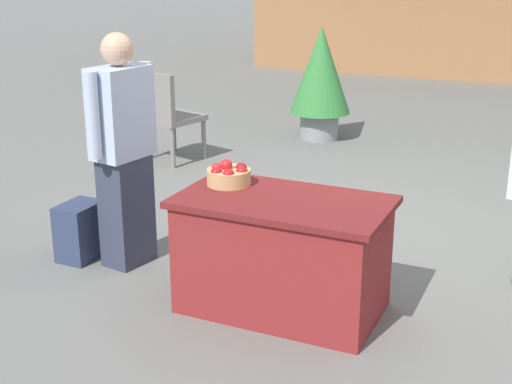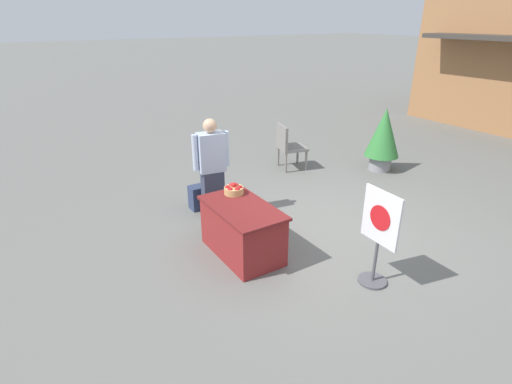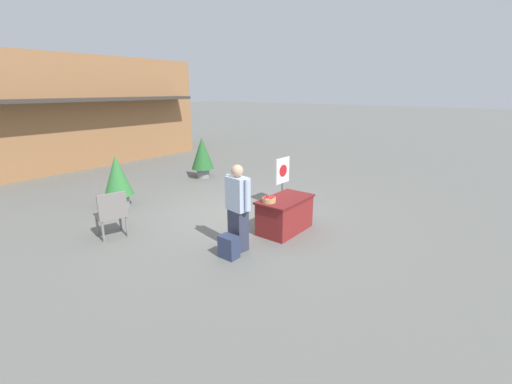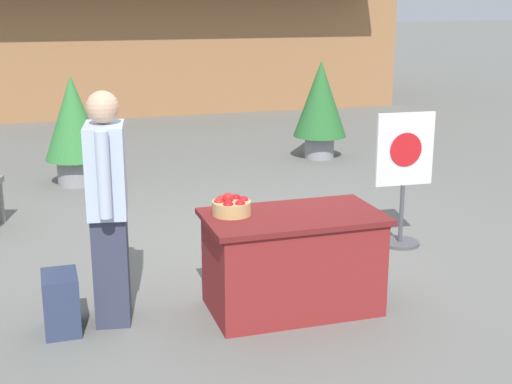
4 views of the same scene
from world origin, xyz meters
The scene contains 8 objects.
ground_plane centered at (0.00, 0.00, 0.00)m, with size 120.00×120.00×0.00m, color slate.
display_table centered at (-0.12, -1.36, 0.37)m, with size 1.29×0.74×0.74m.
apple_basket centered at (-0.55, -1.24, 0.80)m, with size 0.28×0.28×0.16m.
person_visitor centered at (-1.41, -1.16, 0.84)m, with size 0.32×0.60×1.65m.
backpack centered at (-1.78, -1.24, 0.21)m, with size 0.24×0.34×0.42m.
poster_board centered at (1.34, -0.32, 0.67)m, with size 0.56×0.36×1.25m.
patio_chair centered at (-2.57, 1.25, 0.55)m, with size 0.67×0.67×0.98m.
potted_plant_near_left centered at (-1.42, 2.91, 0.76)m, with size 0.73×0.73×1.35m.
Camera 2 is at (4.08, -3.80, 3.08)m, focal length 28.00 mm.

